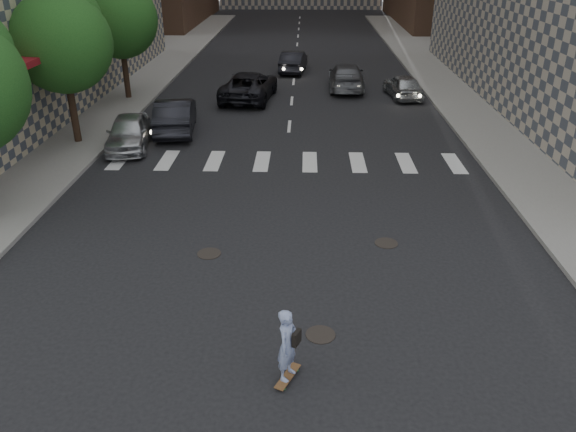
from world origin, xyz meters
The scene contains 15 objects.
ground centered at (0.00, 0.00, 0.00)m, with size 160.00×160.00×0.00m, color black.
sidewalk_left centered at (-14.50, 20.00, 0.07)m, with size 13.00×80.00×0.15m, color gray.
sidewalk_right centered at (14.50, 20.00, 0.07)m, with size 13.00×80.00×0.15m, color gray.
tree_b centered at (-9.45, 11.14, 4.65)m, with size 4.20×4.20×6.60m.
tree_c centered at (-9.45, 19.14, 4.65)m, with size 4.20×4.20×6.60m.
manhole_a centered at (1.20, -2.50, 0.01)m, with size 0.70×0.70×0.02m, color black.
manhole_b centered at (-2.00, 1.20, 0.01)m, with size 0.70×0.70×0.02m, color black.
manhole_c centered at (3.30, 2.00, 0.01)m, with size 0.70×0.70×0.02m, color black.
skateboarder centered at (0.48, -4.00, 0.90)m, with size 0.60×0.88×1.72m.
silver_sedan centered at (-7.00, 10.56, 0.72)m, with size 1.70×4.23×1.44m, color #B6B8BD.
traffic_car_a centered at (-5.44, 13.00, 0.81)m, with size 1.71×4.89×1.61m, color black.
traffic_car_b centered at (3.31, 22.00, 0.76)m, with size 2.14×5.26×1.53m, color #53545A.
traffic_car_c centered at (-2.48, 19.30, 0.79)m, with size 2.64×5.72×1.59m, color black.
traffic_car_d centered at (6.50, 20.00, 0.68)m, with size 1.62×4.02×1.37m, color #ADB0B4.
traffic_car_e centered at (-0.09, 27.06, 0.72)m, with size 1.53×4.39×1.45m, color black.
Camera 1 is at (0.76, -13.07, 8.25)m, focal length 35.00 mm.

